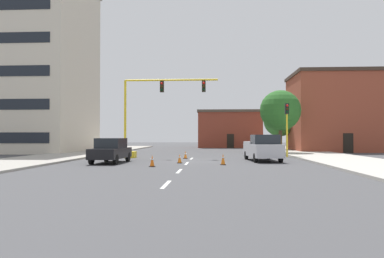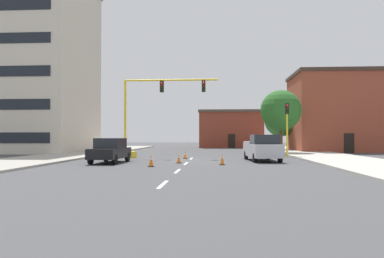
# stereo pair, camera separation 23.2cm
# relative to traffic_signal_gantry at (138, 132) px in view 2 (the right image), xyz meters

# --- Properties ---
(ground_plane) EXTENTS (160.00, 160.00, 0.00)m
(ground_plane) POSITION_rel_traffic_signal_gantry_xyz_m (4.72, -3.48, -2.24)
(ground_plane) COLOR #424244
(sidewalk_left) EXTENTS (6.00, 56.00, 0.14)m
(sidewalk_left) POSITION_rel_traffic_signal_gantry_xyz_m (-7.08, 4.52, -2.17)
(sidewalk_left) COLOR #9E998E
(sidewalk_left) RESTS_ON ground_plane
(sidewalk_right) EXTENTS (6.00, 56.00, 0.14)m
(sidewalk_right) POSITION_rel_traffic_signal_gantry_xyz_m (16.52, 4.52, -2.17)
(sidewalk_right) COLOR #B2ADA3
(sidewalk_right) RESTS_ON ground_plane
(lane_stripe_seg_0) EXTENTS (0.16, 2.40, 0.01)m
(lane_stripe_seg_0) POSITION_rel_traffic_signal_gantry_xyz_m (4.72, -17.48, -2.23)
(lane_stripe_seg_0) COLOR silver
(lane_stripe_seg_0) RESTS_ON ground_plane
(lane_stripe_seg_1) EXTENTS (0.16, 2.40, 0.01)m
(lane_stripe_seg_1) POSITION_rel_traffic_signal_gantry_xyz_m (4.72, -11.98, -2.23)
(lane_stripe_seg_1) COLOR silver
(lane_stripe_seg_1) RESTS_ON ground_plane
(lane_stripe_seg_2) EXTENTS (0.16, 2.40, 0.01)m
(lane_stripe_seg_2) POSITION_rel_traffic_signal_gantry_xyz_m (4.72, -6.48, -2.23)
(lane_stripe_seg_2) COLOR silver
(lane_stripe_seg_2) RESTS_ON ground_plane
(lane_stripe_seg_3) EXTENTS (0.16, 2.40, 0.01)m
(lane_stripe_seg_3) POSITION_rel_traffic_signal_gantry_xyz_m (4.72, -0.98, -2.23)
(lane_stripe_seg_3) COLOR silver
(lane_stripe_seg_3) RESTS_ON ground_plane
(building_tall_left) EXTENTS (12.51, 13.51, 20.78)m
(building_tall_left) POSITION_rel_traffic_signal_gantry_xyz_m (-14.99, 11.20, 8.16)
(building_tall_left) COLOR beige
(building_tall_left) RESTS_ON ground_plane
(building_brick_center) EXTENTS (10.42, 7.88, 6.05)m
(building_brick_center) POSITION_rel_traffic_signal_gantry_xyz_m (9.17, 29.94, 0.80)
(building_brick_center) COLOR brown
(building_brick_center) RESTS_ON ground_plane
(building_row_right) EXTENTS (10.64, 9.09, 9.64)m
(building_row_right) POSITION_rel_traffic_signal_gantry_xyz_m (21.58, 14.90, 2.59)
(building_row_right) COLOR brown
(building_row_right) RESTS_ON ground_plane
(traffic_signal_gantry) EXTENTS (8.97, 1.20, 6.83)m
(traffic_signal_gantry) POSITION_rel_traffic_signal_gantry_xyz_m (0.00, 0.00, 0.00)
(traffic_signal_gantry) COLOR yellow
(traffic_signal_gantry) RESTS_ON ground_plane
(traffic_light_pole_right) EXTENTS (0.32, 0.47, 4.80)m
(traffic_light_pole_right) POSITION_rel_traffic_signal_gantry_xyz_m (13.11, 1.63, 1.29)
(traffic_light_pole_right) COLOR yellow
(traffic_light_pole_right) RESTS_ON ground_plane
(tree_right_mid) EXTENTS (4.35, 4.35, 6.81)m
(tree_right_mid) POSITION_rel_traffic_signal_gantry_xyz_m (13.71, 8.31, 2.38)
(tree_right_mid) COLOR #4C3823
(tree_right_mid) RESTS_ON ground_plane
(tree_right_far) EXTENTS (4.24, 4.24, 6.07)m
(tree_right_far) POSITION_rel_traffic_signal_gantry_xyz_m (15.25, 17.46, 1.70)
(tree_right_far) COLOR brown
(tree_right_far) RESTS_ON ground_plane
(pickup_truck_silver) EXTENTS (2.47, 5.56, 1.99)m
(pickup_truck_silver) POSITION_rel_traffic_signal_gantry_xyz_m (10.27, -3.53, -1.26)
(pickup_truck_silver) COLOR #BCBCC1
(pickup_truck_silver) RESTS_ON ground_plane
(sedan_black_near_left) EXTENTS (2.01, 4.56, 1.74)m
(sedan_black_near_left) POSITION_rel_traffic_signal_gantry_xyz_m (-0.65, -6.21, -1.35)
(sedan_black_near_left) COLOR black
(sedan_black_near_left) RESTS_ON ground_plane
(traffic_cone_roadside_a) EXTENTS (0.36, 0.36, 0.73)m
(traffic_cone_roadside_a) POSITION_rel_traffic_signal_gantry_xyz_m (2.79, -9.25, -1.88)
(traffic_cone_roadside_a) COLOR black
(traffic_cone_roadside_a) RESTS_ON ground_plane
(traffic_cone_roadside_b) EXTENTS (0.36, 0.36, 0.64)m
(traffic_cone_roadside_b) POSITION_rel_traffic_signal_gantry_xyz_m (4.20, -6.16, -1.92)
(traffic_cone_roadside_b) COLOR black
(traffic_cone_roadside_b) RESTS_ON ground_plane
(traffic_cone_roadside_c) EXTENTS (0.36, 0.36, 0.76)m
(traffic_cone_roadside_c) POSITION_rel_traffic_signal_gantry_xyz_m (7.19, -7.53, -1.87)
(traffic_cone_roadside_c) COLOR black
(traffic_cone_roadside_c) RESTS_ON ground_plane
(traffic_cone_roadside_d) EXTENTS (0.36, 0.36, 0.64)m
(traffic_cone_roadside_d) POSITION_rel_traffic_signal_gantry_xyz_m (4.22, -1.07, -1.93)
(traffic_cone_roadside_d) COLOR black
(traffic_cone_roadside_d) RESTS_ON ground_plane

